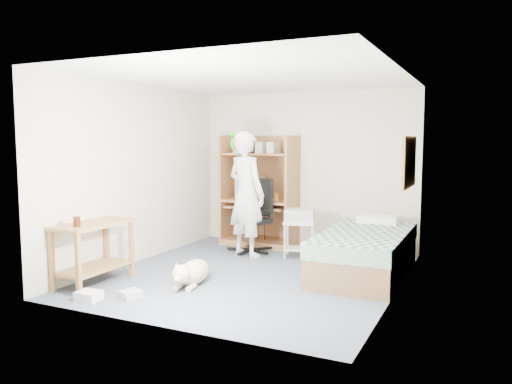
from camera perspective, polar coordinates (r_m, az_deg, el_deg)
floor at (r=6.52m, az=-0.31°, el=-9.41°), size 4.00×4.00×0.00m
wall_back at (r=8.15m, az=5.75°, el=2.57°), size 3.60×0.02×2.50m
wall_right at (r=5.77m, az=16.05°, el=0.96°), size 0.02×4.00×2.50m
wall_left at (r=7.26m, az=-13.25°, el=2.03°), size 0.02×4.00×2.50m
ceiling at (r=6.34m, az=-0.32°, el=12.95°), size 3.60×4.00×0.02m
computer_hutch at (r=8.21m, az=0.50°, el=-0.38°), size 1.20×0.63×1.80m
bed at (r=6.61m, az=12.36°, el=-6.77°), size 1.02×2.02×0.66m
side_desk at (r=6.30m, az=-18.10°, el=-5.65°), size 0.50×1.00×0.75m
corkboard at (r=6.65m, az=17.10°, el=3.29°), size 0.04×0.94×0.66m
office_chair at (r=7.73m, az=-0.28°, el=-3.94°), size 0.64×0.65×1.12m
person at (r=7.37m, az=-1.12°, el=-0.27°), size 0.79×0.67×1.86m
parrot at (r=7.43m, az=-2.49°, el=5.73°), size 0.14×0.23×0.38m
dog at (r=6.09m, az=-7.31°, el=-9.09°), size 0.39×0.93×0.35m
printer_cart at (r=7.38m, az=5.00°, el=-4.75°), size 0.52×0.46×0.54m
printer at (r=7.34m, az=5.02°, el=-2.66°), size 0.48×0.41×0.18m
crt_monitor at (r=8.28m, az=-0.63°, el=0.58°), size 0.38×0.41×0.36m
keyboard at (r=8.07m, az=0.27°, el=-1.57°), size 0.46×0.20×0.03m
pencil_cup at (r=8.00m, az=2.35°, el=-0.56°), size 0.08×0.08×0.12m
drink_glass at (r=6.00m, az=-19.79°, el=-3.21°), size 0.08×0.08×0.12m
floor_box_a at (r=5.80m, az=-18.57°, el=-11.19°), size 0.26×0.21×0.10m
floor_box_b at (r=5.77m, az=-14.17°, el=-11.25°), size 0.24×0.26×0.08m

